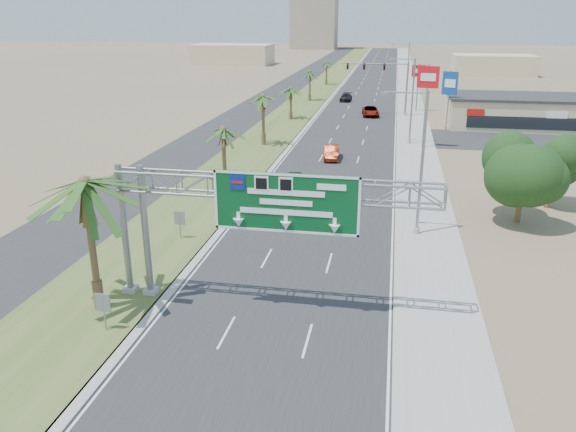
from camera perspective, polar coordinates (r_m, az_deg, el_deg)
The scene contains 30 objects.
road at distance 126.85m, azimuth 8.27°, elevation 12.95°, with size 12.00×300.00×0.02m, color #28282B.
sidewalk_right at distance 126.77m, azimuth 12.20°, elevation 12.73°, with size 4.00×300.00×0.10m, color #9E9B93.
median_grass at distance 127.65m, azimuth 3.67°, elevation 13.17°, with size 7.00×300.00×0.12m, color #475E29.
opposing_road at distance 128.68m, azimuth 0.49°, elevation 13.24°, with size 8.00×300.00×0.02m, color #28282B.
sign_gantry at distance 27.94m, azimuth -3.19°, elevation 1.88°, with size 16.75×1.24×7.50m.
palm_near at distance 28.99m, azimuth -20.01°, elevation 3.16°, with size 5.70×5.70×8.35m.
palm_row_b at distance 51.06m, azimuth -6.61°, elevation 8.65°, with size 3.99×3.99×5.95m.
palm_row_c at distance 66.19m, azimuth -2.56°, elevation 11.96°, with size 3.99×3.99×6.75m.
palm_row_d at distance 83.84m, azimuth 0.28°, elevation 12.77°, with size 3.99×3.99×5.45m.
palm_row_e at distance 102.42m, azimuth 2.24°, elevation 14.40°, with size 3.99×3.99×6.15m.
palm_row_f at distance 127.15m, azimuth 3.95°, elevation 15.24°, with size 3.99×3.99×5.75m.
streetlight_near at distance 39.22m, azimuth 13.12°, elevation 4.58°, with size 3.27×0.44×10.00m.
streetlight_mid at distance 68.64m, azimuth 12.30°, elevation 11.00°, with size 3.27×0.44×10.00m.
streetlight_far at distance 104.38m, azimuth 11.93°, elevation 13.89°, with size 3.27×0.44×10.00m.
signal_mast at distance 88.40m, azimuth 10.65°, elevation 13.09°, with size 10.28×0.71×8.00m.
store_building at distance 84.52m, azimuth 22.12°, elevation 9.75°, with size 18.00×10.00×4.00m, color #CBBD89.
oak_near at distance 44.16m, azimuth 22.98°, elevation 4.97°, with size 4.50×4.50×6.80m.
oak_far at distance 48.82m, azimuth 25.40°, elevation 5.05°, with size 3.50×3.50×5.60m.
median_signback_a at distance 28.72m, azimuth -18.26°, elevation -8.63°, with size 0.75×0.08×2.08m.
median_signback_b at distance 38.90m, azimuth -10.95°, elevation -0.41°, with size 0.75×0.08×2.08m.
tower_distant at distance 268.51m, azimuth 2.71°, elevation 20.35°, with size 20.00×16.00×35.00m, color gray.
building_distant_left at distance 183.31m, azimuth -5.64°, elevation 16.03°, with size 24.00×14.00×6.00m, color #CBBD89.
building_distant_right at distance 158.30m, azimuth 20.11°, elevation 14.22°, with size 20.00×12.00×5.00m, color #CBBD89.
car_left_lane at distance 49.97m, azimuth 0.53°, elevation 3.56°, with size 1.62×4.02×1.37m, color black.
car_mid_lane at distance 60.72m, azimuth 4.45°, elevation 6.48°, with size 1.55×4.44×1.46m, color maroon.
car_right_lane at distance 88.06m, azimuth 8.38°, elevation 10.47°, with size 2.37×5.14×1.43m, color gray.
car_far at distance 103.45m, azimuth 5.91°, elevation 11.90°, with size 1.87×4.60×1.33m, color black.
pole_sign_red_near at distance 66.54m, azimuth 14.01°, elevation 13.03°, with size 2.41×0.78×9.47m.
pole_sign_blue at distance 78.86m, azimuth 16.11°, elevation 12.60°, with size 1.98×0.99×7.84m.
pole_sign_red_far at distance 93.18m, azimuth 13.14°, elevation 13.86°, with size 2.21×0.47×7.45m.
Camera 1 is at (5.32, -15.89, 14.62)m, focal length 35.00 mm.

